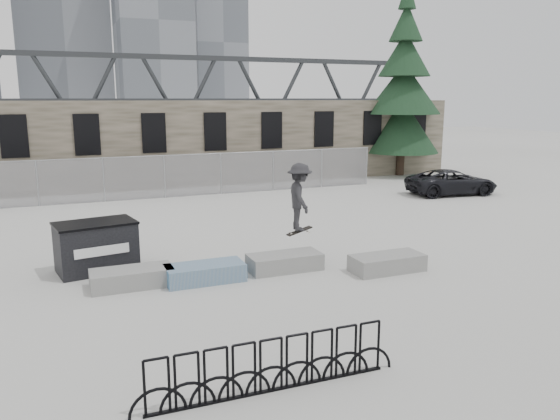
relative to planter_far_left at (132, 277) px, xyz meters
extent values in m
plane|color=beige|center=(3.09, -0.29, -0.25)|extent=(120.00, 120.00, 0.00)
cube|color=brown|center=(3.09, 15.96, 2.00)|extent=(36.00, 2.50, 4.50)
cube|color=black|center=(-3.31, 14.69, 2.65)|extent=(1.20, 0.12, 2.00)
cube|color=black|center=(-0.11, 14.69, 2.65)|extent=(1.20, 0.12, 2.00)
cube|color=black|center=(3.09, 14.69, 2.65)|extent=(1.20, 0.12, 2.00)
cube|color=black|center=(6.29, 14.69, 2.65)|extent=(1.20, 0.12, 2.00)
cube|color=black|center=(9.49, 14.69, 2.65)|extent=(1.20, 0.12, 2.00)
cube|color=black|center=(12.69, 14.69, 2.65)|extent=(1.20, 0.12, 2.00)
cube|color=black|center=(15.89, 14.69, 2.65)|extent=(1.20, 0.12, 2.00)
cube|color=black|center=(19.09, 14.69, 2.65)|extent=(1.20, 0.12, 2.00)
cylinder|color=gray|center=(-2.41, 12.21, 0.75)|extent=(0.06, 0.06, 2.00)
cylinder|color=gray|center=(0.34, 12.21, 0.75)|extent=(0.06, 0.06, 2.00)
cylinder|color=gray|center=(3.09, 12.21, 0.75)|extent=(0.06, 0.06, 2.00)
cylinder|color=gray|center=(5.84, 12.21, 0.75)|extent=(0.06, 0.06, 2.00)
cylinder|color=gray|center=(8.59, 12.21, 0.75)|extent=(0.06, 0.06, 2.00)
cylinder|color=gray|center=(11.34, 12.21, 0.75)|extent=(0.06, 0.06, 2.00)
cylinder|color=gray|center=(14.09, 12.21, 0.75)|extent=(0.06, 0.06, 2.00)
cube|color=#99999E|center=(3.09, 12.21, 0.75)|extent=(22.00, 0.02, 2.00)
cylinder|color=gray|center=(3.09, 12.21, 1.75)|extent=(22.00, 0.04, 0.04)
cube|color=gray|center=(0.00, 0.00, -0.02)|extent=(2.00, 0.90, 0.46)
cube|color=#2D471E|center=(0.00, 0.00, 0.15)|extent=(1.76, 0.66, 0.10)
cube|color=#306392|center=(1.79, -0.31, -0.02)|extent=(2.00, 0.90, 0.46)
cube|color=#2D471E|center=(1.79, -0.31, 0.15)|extent=(1.76, 0.66, 0.10)
cube|color=gray|center=(4.06, -0.21, -0.02)|extent=(2.00, 0.90, 0.46)
cube|color=#2D471E|center=(4.06, -0.21, 0.15)|extent=(1.76, 0.66, 0.10)
cube|color=gray|center=(6.61, -1.35, -0.02)|extent=(2.00, 0.90, 0.46)
cube|color=#2D471E|center=(6.61, -1.35, 0.15)|extent=(1.76, 0.66, 0.10)
cube|color=black|center=(-0.71, 1.67, 0.41)|extent=(2.20, 1.54, 1.31)
cube|color=black|center=(-0.71, 1.67, 1.08)|extent=(2.25, 1.60, 0.06)
cube|color=white|center=(-0.60, 1.05, 0.46)|extent=(1.40, 0.26, 0.25)
cube|color=black|center=(1.41, -5.98, -0.23)|extent=(4.05, 0.10, 0.04)
torus|color=black|center=(-0.39, -5.96, 0.20)|extent=(0.89, 0.06, 0.89)
torus|color=black|center=(0.06, -5.96, 0.20)|extent=(0.89, 0.06, 0.89)
torus|color=black|center=(0.51, -5.97, 0.20)|extent=(0.89, 0.06, 0.89)
torus|color=black|center=(0.96, -5.97, 0.20)|extent=(0.89, 0.06, 0.89)
torus|color=black|center=(1.41, -5.98, 0.20)|extent=(0.89, 0.06, 0.89)
torus|color=black|center=(1.86, -5.98, 0.20)|extent=(0.89, 0.06, 0.89)
torus|color=black|center=(2.31, -5.98, 0.20)|extent=(0.89, 0.06, 0.89)
torus|color=black|center=(2.76, -5.99, 0.20)|extent=(0.89, 0.06, 0.89)
torus|color=black|center=(3.21, -5.99, 0.20)|extent=(0.89, 0.06, 0.89)
cylinder|color=#38281E|center=(17.90, 14.59, 0.88)|extent=(0.50, 0.50, 2.26)
cone|color=black|center=(17.90, 14.59, 2.75)|extent=(4.45, 4.45, 3.20)
cone|color=black|center=(17.90, 14.59, 4.95)|extent=(4.46, 4.46, 3.00)
cone|color=black|center=(17.90, 14.59, 6.95)|extent=(3.07, 3.07, 2.60)
cone|color=black|center=(17.90, 14.59, 8.75)|extent=(1.98, 1.98, 2.20)
cube|color=slate|center=(15.09, 84.71, 16.75)|extent=(12.00, 12.00, 34.00)
cube|color=slate|center=(29.09, 94.71, 14.75)|extent=(10.00, 10.00, 30.00)
cube|color=#2D3033|center=(13.09, 54.71, 3.75)|extent=(70.00, 3.00, 1.20)
cube|color=#2D3033|center=(13.09, 54.71, 9.25)|extent=(70.00, 0.60, 0.60)
cube|color=gray|center=(43.09, 54.71, 1.75)|extent=(2.00, 3.00, 4.00)
imported|color=black|center=(16.26, 7.80, 0.36)|extent=(4.63, 2.57, 1.22)
imported|color=#272729|center=(4.84, 0.56, 1.61)|extent=(0.93, 1.36, 1.95)
cube|color=black|center=(4.84, 0.56, 0.61)|extent=(0.81, 0.31, 0.20)
cylinder|color=beige|center=(4.56, 0.49, 0.56)|extent=(0.06, 0.03, 0.06)
cylinder|color=beige|center=(4.56, 0.63, 0.56)|extent=(0.06, 0.03, 0.06)
cylinder|color=beige|center=(5.12, 0.49, 0.56)|extent=(0.06, 0.03, 0.06)
cylinder|color=beige|center=(5.12, 0.63, 0.56)|extent=(0.06, 0.03, 0.06)
camera|label=1|loc=(-1.48, -13.44, 4.38)|focal=35.00mm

